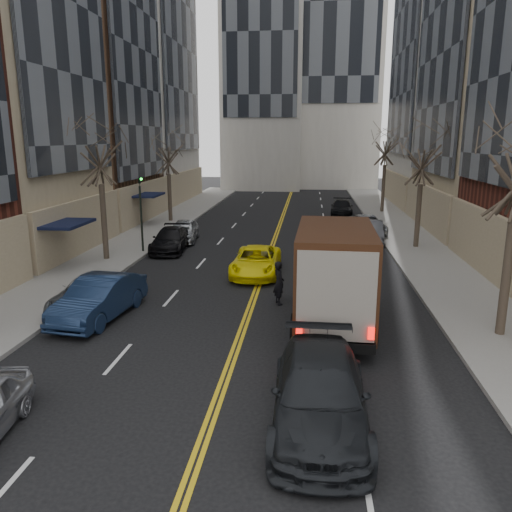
% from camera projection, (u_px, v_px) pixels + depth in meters
% --- Properties ---
extents(sidewalk_left, '(4.00, 66.00, 0.15)m').
position_uv_depth(sidewalk_left, '(144.00, 235.00, 34.30)').
color(sidewalk_left, slate).
rests_on(sidewalk_left, ground).
extents(sidewalk_right, '(4.00, 66.00, 0.15)m').
position_uv_depth(sidewalk_right, '(412.00, 241.00, 32.44)').
color(sidewalk_right, slate).
rests_on(sidewalk_right, ground).
extents(streetwall_left, '(14.00, 49.50, 36.00)m').
position_uv_depth(streetwall_left, '(50.00, 8.00, 35.23)').
color(streetwall_left, '#562319').
rests_on(streetwall_left, ground).
extents(tree_lf_mid, '(3.20, 3.20, 8.91)m').
position_uv_depth(tree_lf_mid, '(98.00, 138.00, 26.00)').
color(tree_lf_mid, '#382D23').
rests_on(tree_lf_mid, sidewalk_left).
extents(tree_lf_far, '(3.20, 3.20, 8.12)m').
position_uv_depth(tree_lf_far, '(168.00, 146.00, 38.70)').
color(tree_lf_far, '#382D23').
rests_on(tree_lf_far, sidewalk_left).
extents(tree_rt_mid, '(3.20, 3.20, 8.32)m').
position_uv_depth(tree_rt_mid, '(423.00, 146.00, 29.11)').
color(tree_rt_mid, '#382D23').
rests_on(tree_rt_mid, sidewalk_right).
extents(tree_rt_far, '(3.20, 3.20, 9.11)m').
position_uv_depth(tree_rt_far, '(386.00, 136.00, 43.49)').
color(tree_rt_far, '#382D23').
rests_on(tree_rt_far, sidewalk_right).
extents(traffic_signal, '(0.29, 0.26, 4.70)m').
position_uv_depth(traffic_signal, '(141.00, 206.00, 28.66)').
color(traffic_signal, black).
rests_on(traffic_signal, sidewalk_left).
extents(ups_truck, '(2.92, 6.81, 3.69)m').
position_uv_depth(ups_truck, '(334.00, 276.00, 17.68)').
color(ups_truck, black).
rests_on(ups_truck, ground).
extents(observer_sedan, '(2.23, 5.48, 1.59)m').
position_uv_depth(observer_sedan, '(320.00, 393.00, 11.72)').
color(observer_sedan, black).
rests_on(observer_sedan, ground).
extents(taxi, '(2.27, 4.86, 1.35)m').
position_uv_depth(taxi, '(256.00, 261.00, 24.67)').
color(taxi, '#FFED0A').
rests_on(taxi, ground).
extents(pedestrian, '(0.66, 0.77, 1.79)m').
position_uv_depth(pedestrian, '(279.00, 283.00, 20.22)').
color(pedestrian, black).
rests_on(pedestrian, ground).
extents(parked_lf_b, '(2.24, 4.96, 1.58)m').
position_uv_depth(parked_lf_b, '(99.00, 298.00, 18.64)').
color(parked_lf_b, '#12213B').
rests_on(parked_lf_b, ground).
extents(parked_lf_c, '(2.39, 4.74, 1.28)m').
position_uv_depth(parked_lf_c, '(89.00, 294.00, 19.64)').
color(parked_lf_c, '#464A4D').
rests_on(parked_lf_c, ground).
extents(parked_lf_d, '(2.24, 4.81, 1.36)m').
position_uv_depth(parked_lf_d, '(170.00, 240.00, 29.84)').
color(parked_lf_d, black).
rests_on(parked_lf_d, ground).
extents(parked_lf_e, '(2.08, 4.30, 1.41)m').
position_uv_depth(parked_lf_e, '(184.00, 231.00, 32.62)').
color(parked_lf_e, '#B4B8BD').
rests_on(parked_lf_e, ground).
extents(parked_rt_a, '(1.70, 4.21, 1.36)m').
position_uv_depth(parked_rt_a, '(371.00, 231.00, 32.45)').
color(parked_rt_a, '#47494E').
rests_on(parked_rt_a, ground).
extents(parked_rt_b, '(2.67, 4.99, 1.33)m').
position_uv_depth(parked_rt_b, '(367.00, 225.00, 34.93)').
color(parked_rt_b, '#9DA0A4').
rests_on(parked_rt_b, ground).
extents(parked_rt_c, '(2.15, 4.68, 1.33)m').
position_uv_depth(parked_rt_c, '(342.00, 208.00, 43.62)').
color(parked_rt_c, black).
rests_on(parked_rt_c, ground).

